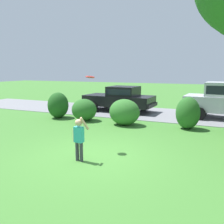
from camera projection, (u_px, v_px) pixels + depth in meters
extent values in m
plane|color=#3D752D|center=(97.00, 156.00, 7.35)|extent=(80.00, 80.00, 0.00)
cube|color=slate|center=(157.00, 114.00, 14.26)|extent=(28.00, 4.40, 0.02)
ellipsoid|color=#1E511C|center=(58.00, 105.00, 13.04)|extent=(1.07, 1.17, 1.37)
ellipsoid|color=#286023|center=(84.00, 110.00, 12.36)|extent=(1.29, 1.15, 1.11)
ellipsoid|color=#33702B|center=(124.00, 112.00, 11.37)|extent=(1.45, 1.20, 1.21)
ellipsoid|color=#286023|center=(188.00, 113.00, 10.59)|extent=(1.03, 0.94, 1.40)
cube|color=black|center=(119.00, 101.00, 15.04)|extent=(4.27, 2.00, 0.64)
cube|color=black|center=(124.00, 91.00, 14.81)|extent=(1.74, 1.68, 0.56)
cube|color=black|center=(124.00, 91.00, 14.81)|extent=(1.61, 1.70, 0.34)
cylinder|color=black|center=(93.00, 107.00, 14.84)|extent=(0.61, 0.24, 0.60)
cylinder|color=black|center=(107.00, 104.00, 16.50)|extent=(0.61, 0.24, 0.60)
cylinder|color=black|center=(133.00, 110.00, 13.72)|extent=(0.61, 0.24, 0.60)
cylinder|color=black|center=(144.00, 106.00, 15.38)|extent=(0.61, 0.24, 0.60)
cube|color=black|center=(89.00, 101.00, 15.99)|extent=(0.19, 1.75, 0.20)
cube|color=black|center=(152.00, 105.00, 14.15)|extent=(0.19, 1.75, 0.20)
cylinder|color=black|center=(199.00, 114.00, 12.42)|extent=(0.69, 0.26, 0.68)
cylinder|color=black|center=(203.00, 109.00, 14.07)|extent=(0.69, 0.26, 0.68)
cube|color=black|center=(185.00, 105.00, 13.61)|extent=(0.22, 1.75, 0.20)
cylinder|color=#383842|center=(77.00, 151.00, 6.93)|extent=(0.10, 0.10, 0.55)
cylinder|color=#383842|center=(81.00, 152.00, 6.87)|extent=(0.10, 0.10, 0.55)
cube|color=#33B2B2|center=(79.00, 135.00, 6.82)|extent=(0.27, 0.18, 0.44)
sphere|color=tan|center=(79.00, 123.00, 6.76)|extent=(0.20, 0.20, 0.20)
cylinder|color=tan|center=(84.00, 124.00, 6.73)|extent=(0.21, 0.23, 0.39)
cylinder|color=tan|center=(74.00, 136.00, 6.90)|extent=(0.07, 0.07, 0.36)
cylinder|color=red|center=(90.00, 77.00, 7.62)|extent=(0.28, 0.28, 0.08)
cylinder|color=orange|center=(90.00, 77.00, 7.62)|extent=(0.15, 0.16, 0.06)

